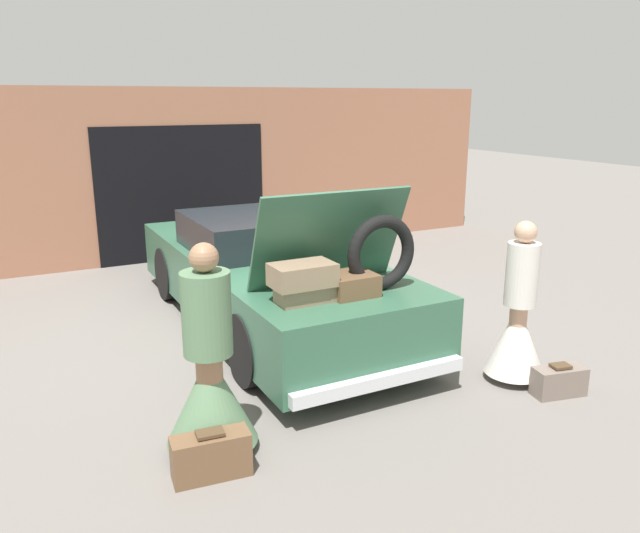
% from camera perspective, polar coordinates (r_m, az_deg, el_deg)
% --- Properties ---
extents(ground_plane, '(40.00, 40.00, 0.00)m').
position_cam_1_polar(ground_plane, '(7.57, -4.67, -5.16)').
color(ground_plane, slate).
extents(garage_wall_back, '(12.00, 0.14, 2.80)m').
position_cam_1_polar(garage_wall_back, '(10.63, -12.59, 8.14)').
color(garage_wall_back, '#9E664C').
rests_on(garage_wall_back, ground_plane).
extents(car, '(1.84, 4.93, 1.82)m').
position_cam_1_polar(car, '(7.37, -4.71, -0.76)').
color(car, '#336047').
rests_on(car, ground_plane).
extents(person_left, '(0.70, 0.70, 1.64)m').
position_cam_1_polar(person_left, '(4.81, -10.03, -10.24)').
color(person_left, '#997051').
rests_on(person_left, ground_plane).
extents(person_right, '(0.57, 0.57, 1.55)m').
position_cam_1_polar(person_right, '(6.18, 17.61, -5.13)').
color(person_right, tan).
rests_on(person_right, ground_plane).
extents(suitcase_beside_left_person, '(0.57, 0.27, 0.36)m').
position_cam_1_polar(suitcase_beside_left_person, '(4.69, -9.93, -16.67)').
color(suitcase_beside_left_person, brown).
rests_on(suitcase_beside_left_person, ground_plane).
extents(suitcase_beside_right_person, '(0.51, 0.30, 0.30)m').
position_cam_1_polar(suitcase_beside_right_person, '(6.15, 21.01, -9.75)').
color(suitcase_beside_right_person, '#75665B').
rests_on(suitcase_beside_right_person, ground_plane).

